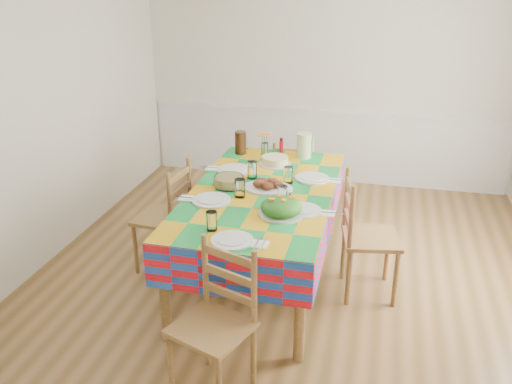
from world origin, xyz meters
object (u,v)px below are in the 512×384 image
meat_platter (268,185)px  chair_right (365,237)px  dining_table (262,201)px  tea_pitcher (240,143)px  chair_left (167,218)px  chair_far (290,179)px  green_pitcher (304,146)px  chair_near (216,324)px

meat_platter → chair_right: (0.83, -0.05, -0.36)m
dining_table → chair_right: 0.90m
tea_pitcher → chair_left: bearing=-116.6°
chair_far → green_pitcher: bearing=110.5°
chair_right → green_pitcher: bearing=25.3°
dining_table → tea_pitcher: bearing=115.5°
chair_far → chair_left: 1.64m
chair_far → chair_right: size_ratio=0.82×
green_pitcher → tea_pitcher: green_pitcher is taller
chair_far → chair_left: (-0.87, -1.38, 0.08)m
chair_near → chair_right: chair_right is taller
meat_platter → tea_pitcher: size_ratio=1.89×
chair_near → dining_table: bearing=111.5°
tea_pitcher → chair_far: 0.84m
dining_table → chair_near: size_ratio=2.15×
chair_near → chair_left: chair_left is taller
chair_near → chair_far: 2.76m
dining_table → green_pitcher: 0.96m
tea_pitcher → chair_far: (0.43, 0.49, -0.53)m
dining_table → meat_platter: size_ratio=5.13×
tea_pitcher → chair_right: bearing=-34.8°
chair_far → dining_table: bearing=86.9°
dining_table → meat_platter: bearing=49.6°
chair_near → meat_platter: bearing=110.0°
tea_pitcher → chair_far: tea_pitcher is taller
meat_platter → chair_far: (-0.03, 1.34, -0.45)m
tea_pitcher → chair_left: 1.10m
meat_platter → tea_pitcher: bearing=118.6°
chair_far → chair_left: bearing=54.8°
meat_platter → chair_far: size_ratio=0.49×
chair_near → chair_far: (-0.01, 2.75, -0.07)m
chair_left → tea_pitcher: bearing=158.7°
meat_platter → tea_pitcher: 0.96m
dining_table → green_pitcher: (0.21, 0.91, 0.22)m
dining_table → tea_pitcher: tea_pitcher is taller
meat_platter → chair_near: chair_near is taller
green_pitcher → chair_left: 1.49m
dining_table → chair_near: 1.40m
chair_near → chair_left: (-0.89, 1.37, 0.00)m
chair_near → chair_left: bearing=143.7°
dining_table → chair_far: (0.00, 1.38, -0.33)m
chair_left → chair_right: (1.74, -0.00, 0.02)m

